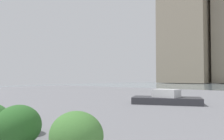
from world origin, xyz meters
TOP-DOWN VIEW (x-y plane):
  - building_annex at (24.60, -63.48)m, footprint 13.90×11.89m
  - shrub_round at (3.41, -1.29)m, footprint 1.03×0.93m
  - shrub_wide at (5.95, -1.56)m, footprint 0.88×0.79m
  - shrub_tall at (4.98, -1.01)m, footprint 1.05×0.95m
  - boat at (5.86, -10.18)m, footprint 4.11×3.02m

SIDE VIEW (x-z plane):
  - boat at x=5.86m, z-range -0.26..0.69m
  - shrub_wide at x=5.95m, z-range 0.00..0.74m
  - shrub_round at x=3.41m, z-range 0.00..0.88m
  - shrub_tall at x=4.98m, z-range 0.00..0.90m
  - building_annex at x=24.60m, z-range 0.00..38.84m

